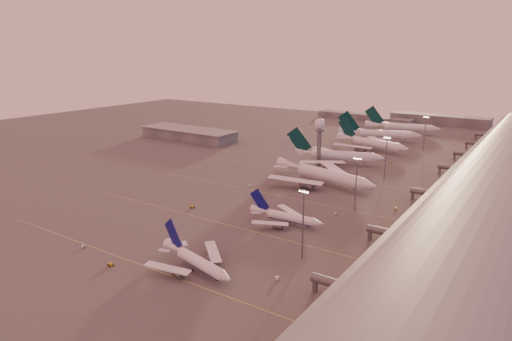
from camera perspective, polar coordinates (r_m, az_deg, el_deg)
The scene contains 26 objects.
ground at distance 193.78m, azimuth -9.61°, elevation -6.53°, with size 700.00×700.00×0.00m, color #4F4C4C.
taxiway_markings at distance 220.39m, azimuth 6.25°, elevation -3.73°, with size 180.00×185.25×0.02m.
terminal at distance 247.77m, azimuth 28.64°, elevation -0.87°, with size 57.00×362.00×23.04m.
hangar at distance 370.70m, azimuth -8.39°, elevation 4.56°, with size 82.00×27.00×8.50m.
radar_tower at distance 281.66m, azimuth 7.95°, elevation 4.74°, with size 6.40×6.40×31.10m.
mast_a at distance 156.84m, azimuth 5.90°, elevation -6.27°, with size 3.60×0.56×25.00m.
mast_b at distance 205.68m, azimuth 12.40°, elevation -1.36°, with size 3.60×0.56×25.00m.
mast_c at distance 257.63m, azimuth 15.92°, elevation 1.70°, with size 3.60×0.56×25.00m.
mast_d at distance 343.40m, azimuth 20.35°, elevation 4.56°, with size 3.60×0.56×25.00m.
distant_horizon at distance 475.83m, azimuth 18.62°, elevation 6.18°, with size 165.00×37.50×9.00m.
narrowbody_near at distance 153.10m, azimuth -7.49°, elevation -11.33°, with size 35.25×27.80×14.00m.
narrowbody_mid at distance 189.87m, azimuth 3.75°, elevation -5.94°, with size 33.91×27.04×13.24m.
widebody_white at distance 246.05m, azimuth 8.48°, elevation -0.84°, with size 64.45×51.10×22.99m.
greentail_a at distance 291.74m, azimuth 9.86°, elevation 1.60°, with size 59.95×47.72×22.40m.
greentail_b at distance 336.62m, azimuth 14.27°, elevation 3.12°, with size 58.60×46.72×21.75m.
greentail_c at distance 370.77m, azimuth 15.22°, elevation 4.17°, with size 61.66×48.95×23.34m.
greentail_d at distance 411.15m, azimuth 17.79°, elevation 4.99°, with size 62.10×49.63×22.86m.
gsv_truck_a at distance 179.63m, azimuth -20.72°, elevation -8.76°, with size 5.12×2.46×1.99m.
gsv_tug_near at distance 163.02m, azimuth -17.72°, elevation -11.15°, with size 3.19×4.10×1.03m.
gsv_catering_a at distance 146.55m, azimuth 2.74°, elevation -12.75°, with size 5.90×4.74×4.45m.
gsv_tug_mid at distance 210.74m, azimuth -7.97°, elevation -4.52°, with size 4.13×3.16×1.04m.
gsv_truck_b at distance 202.97m, azimuth 10.05°, elevation -5.24°, with size 4.99×2.02×1.99m.
gsv_truck_c at distance 240.41m, azimuth -0.66°, elevation -1.76°, with size 4.87×5.37×2.17m.
gsv_catering_b at distance 216.12m, azimuth 17.12°, elevation -4.19°, with size 4.93×3.58×3.70m.
gsv_tug_far at distance 267.88m, azimuth 6.99°, elevation -0.25°, with size 3.68×3.77×0.94m.
gsv_tug_hangar at distance 301.18m, azimuth 16.47°, elevation 0.93°, with size 3.21×2.20×0.85m.
Camera 1 is at (125.61, -129.69, 70.38)m, focal length 32.00 mm.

